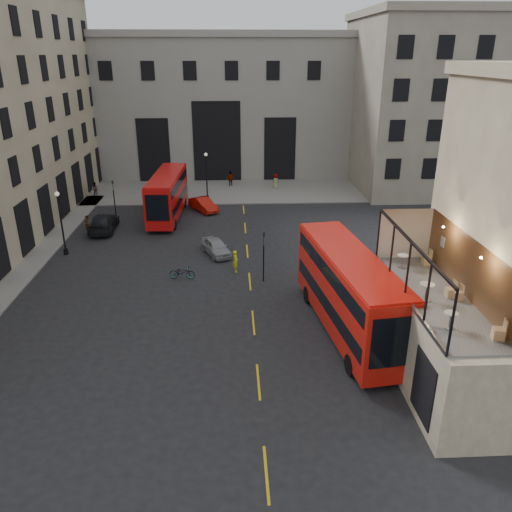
{
  "coord_description": "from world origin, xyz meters",
  "views": [
    {
      "loc": [
        -3.13,
        -20.97,
        15.46
      ],
      "look_at": [
        -1.66,
        9.54,
        3.0
      ],
      "focal_mm": 35.0,
      "sensor_mm": 36.0,
      "label": 1
    }
  ],
  "objects_px": {
    "street_lamp_b": "(207,179)",
    "cafe_chair_a": "(499,333)",
    "pedestrian_d": "(276,181)",
    "cyclist": "(236,261)",
    "pedestrian_c": "(231,179)",
    "bus_far": "(167,193)",
    "pedestrian_a": "(95,190)",
    "street_lamp_a": "(62,227)",
    "cafe_table_mid": "(427,290)",
    "traffic_light_near": "(264,250)",
    "traffic_light_far": "(114,194)",
    "bus_near": "(349,289)",
    "cafe_table_far": "(403,259)",
    "cafe_chair_b": "(451,292)",
    "car_c": "(104,222)",
    "cafe_chair_d": "(427,260)",
    "pedestrian_b": "(158,182)",
    "cafe_chair_c": "(458,295)",
    "car_a": "(216,247)",
    "pedestrian_e": "(87,225)",
    "car_b": "(203,205)",
    "bicycle": "(182,272)",
    "cafe_table_near": "(451,318)"
  },
  "relations": [
    {
      "from": "car_c",
      "to": "bicycle",
      "type": "bearing_deg",
      "value": 124.25
    },
    {
      "from": "car_b",
      "to": "pedestrian_d",
      "type": "xyz_separation_m",
      "value": [
        8.4,
        8.87,
        0.23
      ]
    },
    {
      "from": "pedestrian_a",
      "to": "cafe_table_mid",
      "type": "relative_size",
      "value": 2.0
    },
    {
      "from": "cyclist",
      "to": "pedestrian_c",
      "type": "bearing_deg",
      "value": -6.4
    },
    {
      "from": "traffic_light_far",
      "to": "car_a",
      "type": "relative_size",
      "value": 0.98
    },
    {
      "from": "cafe_table_far",
      "to": "cafe_chair_b",
      "type": "relative_size",
      "value": 0.88
    },
    {
      "from": "car_a",
      "to": "cafe_chair_d",
      "type": "bearing_deg",
      "value": -70.58
    },
    {
      "from": "car_c",
      "to": "pedestrian_d",
      "type": "xyz_separation_m",
      "value": [
        17.39,
        14.7,
        0.13
      ]
    },
    {
      "from": "street_lamp_a",
      "to": "pedestrian_e",
      "type": "relative_size",
      "value": 2.92
    },
    {
      "from": "cafe_table_mid",
      "to": "cafe_table_far",
      "type": "relative_size",
      "value": 1.14
    },
    {
      "from": "street_lamp_b",
      "to": "pedestrian_d",
      "type": "height_order",
      "value": "street_lamp_b"
    },
    {
      "from": "street_lamp_b",
      "to": "cafe_chair_a",
      "type": "height_order",
      "value": "cafe_chair_a"
    },
    {
      "from": "cyclist",
      "to": "cafe_chair_d",
      "type": "height_order",
      "value": "cafe_chair_d"
    },
    {
      "from": "bus_far",
      "to": "cafe_table_mid",
      "type": "xyz_separation_m",
      "value": [
        15.53,
        -28.12,
        2.69
      ]
    },
    {
      "from": "street_lamp_b",
      "to": "cafe_table_near",
      "type": "bearing_deg",
      "value": -72.03
    },
    {
      "from": "street_lamp_b",
      "to": "bus_far",
      "type": "xyz_separation_m",
      "value": [
        -3.64,
        -6.21,
        0.09
      ]
    },
    {
      "from": "cafe_table_mid",
      "to": "pedestrian_d",
      "type": "bearing_deg",
      "value": 95.49
    },
    {
      "from": "bus_far",
      "to": "cafe_chair_c",
      "type": "distance_m",
      "value": 32.96
    },
    {
      "from": "cyclist",
      "to": "pedestrian_e",
      "type": "height_order",
      "value": "pedestrian_e"
    },
    {
      "from": "cafe_table_near",
      "to": "pedestrian_e",
      "type": "bearing_deg",
      "value": 131.07
    },
    {
      "from": "traffic_light_near",
      "to": "bus_near",
      "type": "height_order",
      "value": "bus_near"
    },
    {
      "from": "street_lamp_b",
      "to": "bus_far",
      "type": "height_order",
      "value": "street_lamp_b"
    },
    {
      "from": "traffic_light_far",
      "to": "bus_near",
      "type": "relative_size",
      "value": 0.3
    },
    {
      "from": "bus_near",
      "to": "pedestrian_d",
      "type": "xyz_separation_m",
      "value": [
        -1.36,
        33.81,
        -1.82
      ]
    },
    {
      "from": "bicycle",
      "to": "cyclist",
      "type": "height_order",
      "value": "cyclist"
    },
    {
      "from": "street_lamp_b",
      "to": "bicycle",
      "type": "bearing_deg",
      "value": -92.57
    },
    {
      "from": "pedestrian_c",
      "to": "cafe_chair_c",
      "type": "distance_m",
      "value": 41.89
    },
    {
      "from": "traffic_light_near",
      "to": "pedestrian_b",
      "type": "relative_size",
      "value": 2.49
    },
    {
      "from": "car_b",
      "to": "pedestrian_b",
      "type": "bearing_deg",
      "value": 89.54
    },
    {
      "from": "traffic_light_near",
      "to": "street_lamp_a",
      "type": "bearing_deg",
      "value": 159.44
    },
    {
      "from": "bus_far",
      "to": "pedestrian_c",
      "type": "distance_m",
      "value": 13.82
    },
    {
      "from": "cafe_chair_c",
      "to": "pedestrian_c",
      "type": "bearing_deg",
      "value": 105.01
    },
    {
      "from": "traffic_light_far",
      "to": "cyclist",
      "type": "distance_m",
      "value": 18.63
    },
    {
      "from": "traffic_light_far",
      "to": "car_c",
      "type": "xyz_separation_m",
      "value": [
        -0.25,
        -4.06,
        -1.64
      ]
    },
    {
      "from": "pedestrian_e",
      "to": "car_c",
      "type": "bearing_deg",
      "value": 110.05
    },
    {
      "from": "car_a",
      "to": "cafe_table_mid",
      "type": "xyz_separation_m",
      "value": [
        10.47,
        -17.73,
        4.51
      ]
    },
    {
      "from": "traffic_light_far",
      "to": "cafe_chair_c",
      "type": "relative_size",
      "value": 4.92
    },
    {
      "from": "pedestrian_a",
      "to": "pedestrian_d",
      "type": "distance_m",
      "value": 21.31
    },
    {
      "from": "car_c",
      "to": "cyclist",
      "type": "relative_size",
      "value": 3.16
    },
    {
      "from": "traffic_light_near",
      "to": "street_lamp_b",
      "type": "bearing_deg",
      "value": 102.8
    },
    {
      "from": "pedestrian_b",
      "to": "cafe_chair_c",
      "type": "relative_size",
      "value": 1.97
    },
    {
      "from": "car_b",
      "to": "traffic_light_far",
      "type": "bearing_deg",
      "value": 159.52
    },
    {
      "from": "street_lamp_a",
      "to": "bus_far",
      "type": "relative_size",
      "value": 0.48
    },
    {
      "from": "bus_far",
      "to": "car_a",
      "type": "xyz_separation_m",
      "value": [
        5.06,
        -10.38,
        -1.82
      ]
    },
    {
      "from": "street_lamp_a",
      "to": "cyclist",
      "type": "distance_m",
      "value": 14.68
    },
    {
      "from": "traffic_light_near",
      "to": "traffic_light_far",
      "type": "relative_size",
      "value": 1.0
    },
    {
      "from": "traffic_light_far",
      "to": "cafe_chair_b",
      "type": "xyz_separation_m",
      "value": [
        22.21,
        -28.01,
        2.43
      ]
    },
    {
      "from": "pedestrian_d",
      "to": "cafe_chair_a",
      "type": "relative_size",
      "value": 2.02
    },
    {
      "from": "pedestrian_a",
      "to": "pedestrian_c",
      "type": "distance_m",
      "value": 16.16
    },
    {
      "from": "cafe_chair_d",
      "to": "pedestrian_c",
      "type": "bearing_deg",
      "value": 106.77
    }
  ]
}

